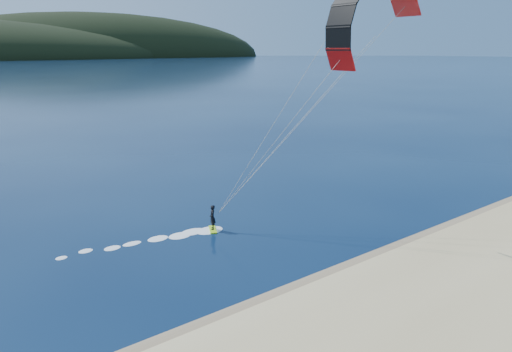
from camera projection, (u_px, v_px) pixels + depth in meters
The scene contains 2 objects.
wet_sand at pixel (247, 318), 21.60m from camera, with size 220.00×2.50×0.10m.
kitesurfer_near at pixel (367, 44), 30.04m from camera, with size 24.19×8.57×17.37m.
Camera 1 is at (-11.15, -10.97, 12.23)m, focal length 32.27 mm.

